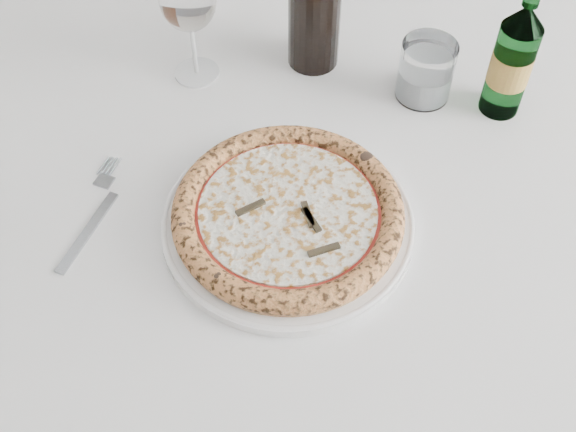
# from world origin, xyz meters

# --- Properties ---
(dining_table) EXTENTS (1.52, 0.98, 0.76)m
(dining_table) POSITION_xyz_m (-0.23, 0.26, 0.67)
(dining_table) COLOR #583119
(dining_table) RESTS_ON floor
(plate) EXTENTS (0.32, 0.32, 0.02)m
(plate) POSITION_xyz_m (-0.23, 0.16, 0.76)
(plate) COLOR white
(plate) RESTS_ON dining_table
(pizza) EXTENTS (0.29, 0.29, 0.03)m
(pizza) POSITION_xyz_m (-0.23, 0.16, 0.78)
(pizza) COLOR tan
(pizza) RESTS_ON plate
(fork) EXTENTS (0.05, 0.19, 0.00)m
(fork) POSITION_xyz_m (-0.48, 0.15, 0.76)
(fork) COLOR #99A1A8
(fork) RESTS_ON dining_table
(wine_glass) EXTENTS (0.08, 0.08, 0.18)m
(wine_glass) POSITION_xyz_m (-0.39, 0.43, 0.88)
(wine_glass) COLOR silver
(wine_glass) RESTS_ON dining_table
(tumbler) EXTENTS (0.08, 0.08, 0.09)m
(tumbler) POSITION_xyz_m (-0.05, 0.42, 0.79)
(tumbler) COLOR white
(tumbler) RESTS_ON dining_table
(beer_bottle) EXTENTS (0.06, 0.06, 0.22)m
(beer_bottle) POSITION_xyz_m (0.06, 0.40, 0.84)
(beer_bottle) COLOR #41854D
(beer_bottle) RESTS_ON dining_table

